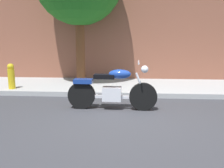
{
  "coord_description": "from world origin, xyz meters",
  "views": [
    {
      "loc": [
        0.03,
        -5.06,
        1.7
      ],
      "look_at": [
        -0.38,
        0.61,
        0.61
      ],
      "focal_mm": 39.87,
      "sensor_mm": 36.0,
      "label": 1
    }
  ],
  "objects": [
    {
      "name": "sidewalk",
      "position": [
        0.0,
        2.97,
        0.07
      ],
      "size": [
        19.79,
        2.44,
        0.14
      ],
      "primitive_type": "cube",
      "color": "#A6A6A6",
      "rests_on": "ground"
    },
    {
      "name": "motorcycle",
      "position": [
        -0.38,
        0.62,
        0.46
      ],
      "size": [
        2.11,
        0.7,
        1.14
      ],
      "color": "black",
      "rests_on": "ground"
    },
    {
      "name": "ground_plane",
      "position": [
        0.0,
        0.0,
        0.0
      ],
      "size": [
        60.0,
        60.0,
        0.0
      ],
      "primitive_type": "plane",
      "color": "#38383D"
    },
    {
      "name": "fire_hydrant",
      "position": [
        -3.53,
        2.08,
        0.46
      ],
      "size": [
        0.2,
        0.2,
        0.91
      ],
      "color": "gold",
      "rests_on": "ground"
    }
  ]
}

